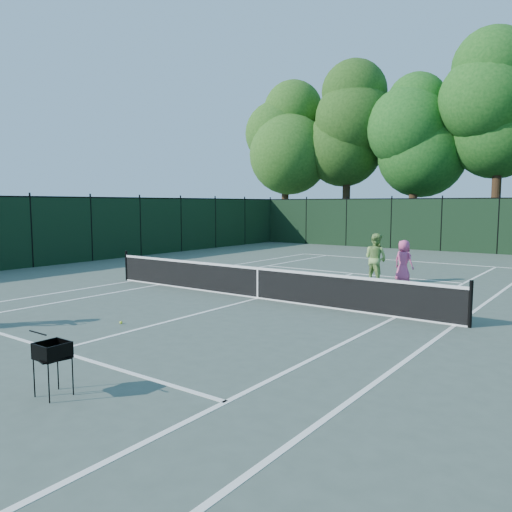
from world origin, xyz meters
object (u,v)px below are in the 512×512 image
Objects in this scene: player_green at (376,259)px; ball_hopper at (52,351)px; player_pink at (404,261)px; loose_ball_midcourt at (121,322)px.

player_green reaches higher than ball_hopper.
player_pink reaches higher than ball_hopper.
player_green is 12.27m from ball_hopper.
player_pink reaches higher than loose_ball_midcourt.
player_pink is 10.32m from loose_ball_midcourt.
player_green is 25.35× the size of loose_ball_midcourt.
ball_hopper is 4.33m from loose_ball_midcourt.
player_green is 2.20× the size of ball_hopper.
player_pink is at bearing -108.24° from player_green.
player_green is (-0.64, -0.93, 0.13)m from player_pink.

